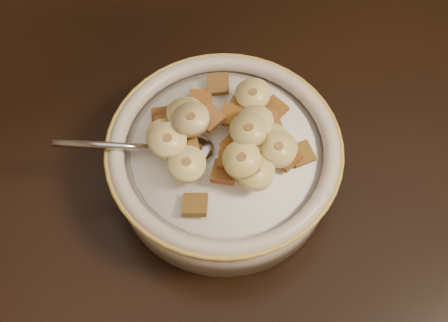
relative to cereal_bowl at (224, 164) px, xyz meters
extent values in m
cylinder|color=beige|center=(0.00, 0.00, 0.00)|extent=(0.20, 0.20, 0.05)
cylinder|color=white|center=(0.00, 0.00, 0.02)|extent=(0.16, 0.16, 0.00)
ellipsoid|color=#A1A4B2|center=(-0.03, 0.00, 0.03)|extent=(0.05, 0.04, 0.01)
cube|color=brown|center=(0.01, 0.07, 0.03)|extent=(0.02, 0.02, 0.01)
cube|color=brown|center=(0.04, -0.01, 0.04)|extent=(0.03, 0.03, 0.01)
cube|color=brown|center=(0.04, 0.02, 0.03)|extent=(0.02, 0.02, 0.01)
cube|color=#9A6534|center=(0.02, 0.03, 0.04)|extent=(0.03, 0.03, 0.01)
cube|color=#985C1F|center=(0.05, 0.03, 0.03)|extent=(0.03, 0.03, 0.01)
cube|color=brown|center=(0.01, 0.03, 0.04)|extent=(0.03, 0.03, 0.01)
cube|color=brown|center=(-0.01, 0.05, 0.03)|extent=(0.02, 0.02, 0.01)
cube|color=brown|center=(-0.05, 0.03, 0.03)|extent=(0.02, 0.02, 0.01)
cube|color=#9A5E1A|center=(0.04, 0.05, 0.03)|extent=(0.03, 0.03, 0.01)
cube|color=brown|center=(-0.03, -0.05, 0.03)|extent=(0.02, 0.02, 0.01)
cube|color=brown|center=(-0.03, 0.04, 0.03)|extent=(0.02, 0.02, 0.01)
cube|color=brown|center=(0.00, -0.02, 0.05)|extent=(0.02, 0.02, 0.01)
cube|color=brown|center=(-0.04, 0.01, 0.03)|extent=(0.03, 0.03, 0.01)
cube|color=#91602F|center=(-0.03, 0.00, 0.04)|extent=(0.02, 0.02, 0.01)
cube|color=brown|center=(0.01, -0.01, 0.05)|extent=(0.03, 0.03, 0.01)
cube|color=#996635|center=(-0.01, 0.02, 0.04)|extent=(0.03, 0.03, 0.01)
cube|color=brown|center=(0.05, -0.02, 0.03)|extent=(0.03, 0.03, 0.01)
cube|color=brown|center=(0.00, -0.03, 0.04)|extent=(0.03, 0.03, 0.01)
cube|color=brown|center=(-0.05, 0.04, 0.03)|extent=(0.02, 0.02, 0.01)
cube|color=brown|center=(0.06, -0.02, 0.03)|extent=(0.02, 0.03, 0.01)
cylinder|color=#E8D48A|center=(0.02, -0.04, 0.05)|extent=(0.04, 0.04, 0.01)
cylinder|color=#D9BA6D|center=(0.04, -0.02, 0.05)|extent=(0.04, 0.04, 0.01)
cylinder|color=#CABA7A|center=(-0.02, 0.02, 0.06)|extent=(0.04, 0.04, 0.01)
cylinder|color=beige|center=(-0.03, 0.03, 0.05)|extent=(0.04, 0.04, 0.01)
cylinder|color=#FAE78B|center=(0.03, 0.01, 0.05)|extent=(0.04, 0.04, 0.01)
cylinder|color=#E2C271|center=(0.01, -0.03, 0.06)|extent=(0.04, 0.04, 0.02)
cylinder|color=#F7DC7F|center=(-0.05, 0.01, 0.04)|extent=(0.03, 0.04, 0.01)
cylinder|color=#CABF6C|center=(-0.03, 0.03, 0.05)|extent=(0.04, 0.04, 0.01)
cylinder|color=#D1C168|center=(0.02, 0.00, 0.06)|extent=(0.04, 0.04, 0.01)
cylinder|color=#EEDA7E|center=(-0.03, -0.02, 0.05)|extent=(0.04, 0.04, 0.01)
cylinder|color=tan|center=(0.03, 0.04, 0.05)|extent=(0.04, 0.04, 0.01)
cylinder|color=beige|center=(-0.05, 0.00, 0.05)|extent=(0.04, 0.04, 0.01)
cylinder|color=#E1D783|center=(0.04, -0.01, 0.05)|extent=(0.04, 0.04, 0.01)
camera|label=1|loc=(-0.04, -0.25, 0.45)|focal=45.00mm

